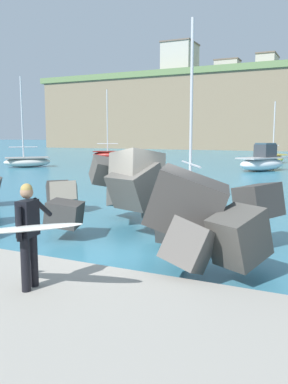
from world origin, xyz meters
The scene contains 13 objects.
ground_plane centered at (0.00, 0.00, 0.00)m, with size 400.00×400.00×0.00m, color teal.
walkway_path centered at (0.00, -4.00, 0.12)m, with size 48.00×4.40×0.24m, color #9E998E.
breakwater_jetty centered at (-1.91, 0.72, 1.04)m, with size 30.60×6.44×2.48m.
surfer_with_board centered at (-0.45, -3.48, 1.28)m, with size 2.12×1.29×1.78m.
boat_near_left centered at (-20.75, 19.29, 0.53)m, with size 4.02×4.13×7.81m.
boat_near_centre centered at (-20.63, 33.54, 0.55)m, with size 4.57×2.94×8.12m.
boat_mid_left centered at (-2.27, 35.39, 0.52)m, with size 3.73×4.44×6.21m.
boat_far_left centered at (-1.36, 24.42, 0.73)m, with size 3.97×4.99×2.20m.
boat_far_centre centered at (-1.70, 7.84, 0.44)m, with size 4.52×5.98×7.39m.
headland_bluff centered at (-13.14, 84.83, 7.87)m, with size 90.82×36.01×15.70m.
station_building_west centered at (-11.92, 89.98, 18.39)m, with size 4.28×7.93×5.34m.
station_building_central centered at (-27.78, 75.52, 19.01)m, with size 6.60×7.39×6.58m.
station_building_east centered at (-20.83, 88.56, 18.07)m, with size 5.75×4.29×4.70m.
Camera 1 is at (4.03, -8.39, 2.78)m, focal length 37.80 mm.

